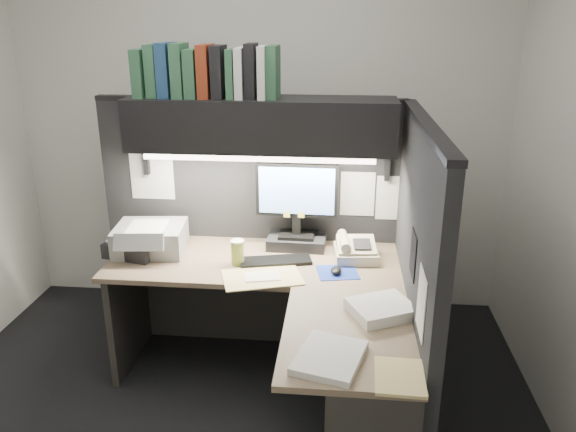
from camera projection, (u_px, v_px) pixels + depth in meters
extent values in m
plane|color=black|center=(223.00, 424.00, 3.04)|extent=(3.50, 3.50, 0.00)
cube|color=silver|center=(259.00, 126.00, 4.00)|extent=(3.50, 0.04, 2.70)
cube|color=silver|center=(53.00, 384.00, 1.18)|extent=(3.50, 0.04, 2.70)
cube|color=black|center=(252.00, 226.00, 3.64)|extent=(1.90, 0.06, 1.60)
cube|color=black|center=(414.00, 284.00, 2.85)|extent=(0.06, 1.50, 1.60)
cube|color=#7C6A4F|center=(254.00, 262.00, 3.32)|extent=(1.70, 0.68, 0.03)
cube|color=#7C6A4F|center=(348.00, 335.00, 2.55)|extent=(0.60, 0.85, 0.03)
cube|color=#2C2A27|center=(262.00, 294.00, 3.72)|extent=(1.61, 0.02, 0.70)
cube|color=#2C2A27|center=(129.00, 310.00, 3.51)|extent=(0.04, 0.61, 0.70)
cube|color=black|center=(261.00, 124.00, 3.23)|extent=(1.55, 0.34, 0.30)
cylinder|color=white|center=(258.00, 159.00, 3.16)|extent=(1.32, 0.04, 0.04)
cube|color=black|center=(297.00, 242.00, 3.49)|extent=(0.36, 0.23, 0.07)
cube|color=black|center=(297.00, 225.00, 3.45)|extent=(0.05, 0.04, 0.12)
cube|color=black|center=(297.00, 190.00, 3.37)|extent=(0.50, 0.05, 0.33)
cube|color=#709EF7|center=(297.00, 191.00, 3.35)|extent=(0.46, 0.02, 0.29)
cube|color=black|center=(276.00, 261.00, 3.27)|extent=(0.43, 0.23, 0.02)
cube|color=navy|center=(338.00, 272.00, 3.14)|extent=(0.26, 0.24, 0.00)
ellipsoid|color=black|center=(336.00, 270.00, 3.12)|extent=(0.07, 0.10, 0.04)
cube|color=#C4B897|center=(356.00, 251.00, 3.31)|extent=(0.27, 0.28, 0.10)
cylinder|color=#B2C24D|center=(238.00, 253.00, 3.23)|extent=(0.08, 0.08, 0.14)
cube|color=gray|center=(151.00, 238.00, 3.41)|extent=(0.44, 0.39, 0.16)
cube|color=black|center=(135.00, 247.00, 3.38)|extent=(0.35, 0.31, 0.09)
cube|color=#D7C179|center=(262.00, 277.00, 3.08)|extent=(0.49, 0.39, 0.01)
cube|color=white|center=(381.00, 309.00, 2.70)|extent=(0.37, 0.35, 0.06)
cube|color=white|center=(330.00, 357.00, 2.33)|extent=(0.33, 0.38, 0.03)
cube|color=#D7C179|center=(400.00, 377.00, 2.22)|extent=(0.20, 0.25, 0.01)
cube|color=#2A553A|center=(142.00, 73.00, 3.18)|extent=(0.06, 0.22, 0.26)
cube|color=#2A553A|center=(155.00, 71.00, 3.19)|extent=(0.06, 0.22, 0.29)
cube|color=navy|center=(167.00, 70.00, 3.18)|extent=(0.07, 0.22, 0.30)
cube|color=#2A553A|center=(180.00, 70.00, 3.16)|extent=(0.07, 0.22, 0.30)
cube|color=#2A553A|center=(193.00, 73.00, 3.16)|extent=(0.07, 0.22, 0.27)
cube|color=maroon|center=(206.00, 71.00, 3.15)|extent=(0.07, 0.22, 0.29)
cube|color=black|center=(219.00, 72.00, 3.14)|extent=(0.06, 0.22, 0.29)
cube|color=#2A553A|center=(232.00, 74.00, 3.14)|extent=(0.04, 0.22, 0.27)
cube|color=silver|center=(241.00, 73.00, 3.14)|extent=(0.04, 0.22, 0.27)
cube|color=black|center=(251.00, 71.00, 3.14)|extent=(0.06, 0.22, 0.30)
cube|color=silver|center=(263.00, 73.00, 3.11)|extent=(0.05, 0.22, 0.28)
cube|color=#2A553A|center=(273.00, 72.00, 3.13)|extent=(0.06, 0.22, 0.29)
cube|color=white|center=(358.00, 194.00, 3.47)|extent=(0.21, 0.00, 0.28)
cube|color=white|center=(393.00, 198.00, 3.45)|extent=(0.21, 0.00, 0.28)
cube|color=white|center=(152.00, 173.00, 3.55)|extent=(0.28, 0.00, 0.34)
cube|color=black|center=(413.00, 255.00, 2.66)|extent=(0.00, 0.18, 0.22)
cube|color=white|center=(421.00, 303.00, 2.35)|extent=(0.00, 0.21, 0.28)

